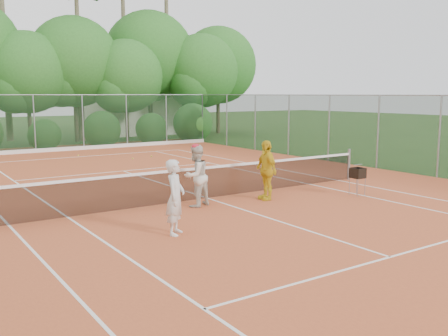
# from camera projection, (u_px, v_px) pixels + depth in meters

# --- Properties ---
(ground) EXTENTS (120.00, 120.00, 0.00)m
(ground) POSITION_uv_depth(u_px,v_px,m) (209.00, 199.00, 14.63)
(ground) COLOR #284819
(ground) RESTS_ON ground
(clay_court) EXTENTS (18.00, 36.00, 0.02)m
(clay_court) POSITION_uv_depth(u_px,v_px,m) (209.00, 199.00, 14.63)
(clay_court) COLOR #BB542B
(clay_court) RESTS_ON ground
(club_building) EXTENTS (8.00, 5.00, 3.00)m
(club_building) POSITION_uv_depth(u_px,v_px,m) (142.00, 114.00, 39.07)
(club_building) COLOR beige
(club_building) RESTS_ON ground
(tennis_net) EXTENTS (11.97, 0.10, 1.10)m
(tennis_net) POSITION_uv_depth(u_px,v_px,m) (209.00, 181.00, 14.55)
(tennis_net) COLOR gray
(tennis_net) RESTS_ON clay_court
(player_white) EXTENTS (0.70, 0.71, 1.65)m
(player_white) POSITION_uv_depth(u_px,v_px,m) (175.00, 197.00, 10.79)
(player_white) COLOR silver
(player_white) RESTS_ON clay_court
(player_center_grp) EXTENTS (0.97, 0.85, 1.72)m
(player_center_grp) POSITION_uv_depth(u_px,v_px,m) (196.00, 176.00, 13.51)
(player_center_grp) COLOR beige
(player_center_grp) RESTS_ON clay_court
(player_yellow) EXTENTS (0.58, 1.07, 1.73)m
(player_yellow) POSITION_uv_depth(u_px,v_px,m) (266.00, 170.00, 14.40)
(player_yellow) COLOR gold
(player_yellow) RESTS_ON clay_court
(ball_hopper) EXTENTS (0.36, 0.36, 0.83)m
(ball_hopper) POSITION_uv_depth(u_px,v_px,m) (358.00, 174.00, 15.05)
(ball_hopper) COLOR gray
(ball_hopper) RESTS_ON clay_court
(stray_ball_a) EXTENTS (0.07, 0.07, 0.07)m
(stray_ball_a) POSITION_uv_depth(u_px,v_px,m) (78.00, 155.00, 24.65)
(stray_ball_a) COLOR yellow
(stray_ball_a) RESTS_ON clay_court
(stray_ball_b) EXTENTS (0.07, 0.07, 0.07)m
(stray_ball_b) POSITION_uv_depth(u_px,v_px,m) (133.00, 158.00, 23.50)
(stray_ball_b) COLOR yellow
(stray_ball_b) RESTS_ON clay_court
(stray_ball_c) EXTENTS (0.07, 0.07, 0.07)m
(stray_ball_c) POSITION_uv_depth(u_px,v_px,m) (151.00, 156.00, 24.33)
(stray_ball_c) COLOR gold
(stray_ball_c) RESTS_ON clay_court
(court_markings) EXTENTS (11.03, 23.83, 0.01)m
(court_markings) POSITION_uv_depth(u_px,v_px,m) (209.00, 199.00, 14.63)
(court_markings) COLOR white
(court_markings) RESTS_ON clay_court
(fence_back) EXTENTS (18.07, 0.07, 3.00)m
(fence_back) POSITION_uv_depth(u_px,v_px,m) (59.00, 123.00, 26.71)
(fence_back) COLOR #19381E
(fence_back) RESTS_ON clay_court
(fence_right) EXTENTS (0.07, 33.07, 3.00)m
(fence_right) POSITION_uv_depth(u_px,v_px,m) (439.00, 137.00, 18.15)
(fence_right) COLOR #19381E
(fence_right) RESTS_ON clay_court
(tropical_treeline) EXTENTS (32.10, 8.49, 15.03)m
(tropical_treeline) POSITION_uv_depth(u_px,v_px,m) (56.00, 61.00, 31.25)
(tropical_treeline) COLOR brown
(tropical_treeline) RESTS_ON ground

